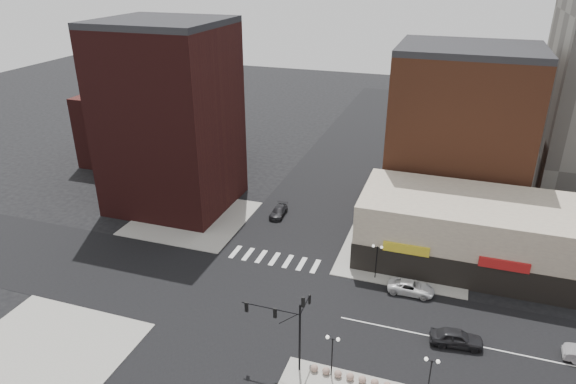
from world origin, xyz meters
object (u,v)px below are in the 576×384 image
(street_lamp_se_a, at_px, (332,346))
(dark_sedan_north, at_px, (279,212))
(street_lamp_se_b, at_px, (431,368))
(white_suv, at_px, (411,287))
(street_lamp_ne, at_px, (377,253))
(traffic_signal, at_px, (290,319))
(dark_sedan_east, at_px, (457,338))

(street_lamp_se_a, relative_size, dark_sedan_north, 0.95)
(street_lamp_se_b, bearing_deg, white_suv, 101.33)
(street_lamp_ne, bearing_deg, dark_sedan_north, 144.33)
(street_lamp_se_a, xyz_separation_m, street_lamp_ne, (1.00, 16.00, 0.00))
(traffic_signal, relative_size, street_lamp_se_a, 1.87)
(street_lamp_se_a, distance_m, street_lamp_ne, 16.03)
(street_lamp_se_a, height_order, street_lamp_ne, same)
(street_lamp_se_a, xyz_separation_m, white_suv, (5.10, 14.50, -2.61))
(white_suv, distance_m, dark_sedan_east, 8.53)
(white_suv, relative_size, dark_sedan_east, 1.03)
(traffic_signal, relative_size, dark_sedan_north, 1.77)
(street_lamp_ne, height_order, dark_sedan_east, street_lamp_ne)
(street_lamp_ne, height_order, dark_sedan_north, street_lamp_ne)
(street_lamp_ne, relative_size, dark_sedan_north, 0.95)
(traffic_signal, height_order, dark_sedan_east, traffic_signal)
(street_lamp_se_a, xyz_separation_m, dark_sedan_east, (10.00, 7.53, -2.47))
(white_suv, bearing_deg, dark_sedan_east, -145.60)
(street_lamp_se_b, xyz_separation_m, dark_sedan_north, (-22.46, 27.10, -2.66))
(dark_sedan_east, distance_m, dark_sedan_north, 31.33)
(street_lamp_se_a, bearing_deg, street_lamp_se_b, 0.00)
(dark_sedan_north, bearing_deg, traffic_signal, -70.98)
(street_lamp_se_a, bearing_deg, street_lamp_ne, 86.42)
(traffic_signal, bearing_deg, street_lamp_se_a, -2.57)
(street_lamp_ne, relative_size, white_suv, 0.84)
(street_lamp_se_a, bearing_deg, traffic_signal, 177.43)
(street_lamp_se_b, bearing_deg, street_lamp_se_a, 180.00)
(street_lamp_ne, bearing_deg, traffic_signal, -106.75)
(street_lamp_se_b, relative_size, street_lamp_ne, 1.00)
(dark_sedan_east, relative_size, dark_sedan_north, 1.09)
(traffic_signal, xyz_separation_m, street_lamp_se_a, (3.76, -0.17, -1.67))
(street_lamp_se_a, relative_size, dark_sedan_east, 0.87)
(street_lamp_ne, xyz_separation_m, white_suv, (4.10, -1.50, -2.61))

